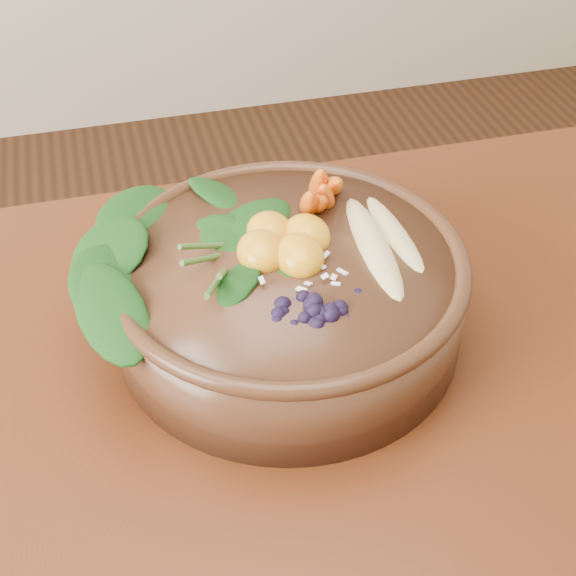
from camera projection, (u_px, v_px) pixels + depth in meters
name	position (u px, v px, depth m)	size (l,w,h in m)	color
stoneware_bowl	(288.00, 296.00, 0.73)	(0.32, 0.32, 0.09)	#512E19
kale_heap	(215.00, 205.00, 0.72)	(0.21, 0.19, 0.05)	#12430F
carrot_cluster	(321.00, 157.00, 0.75)	(0.07, 0.07, 0.09)	orange
banana_halves	(385.00, 226.00, 0.71)	(0.06, 0.18, 0.03)	#E0CC84
mandarin_cluster	(284.00, 230.00, 0.70)	(0.09, 0.10, 0.04)	orange
blueberry_pile	(315.00, 287.00, 0.64)	(0.15, 0.11, 0.04)	black
coconut_flakes	(298.00, 271.00, 0.68)	(0.10, 0.08, 0.01)	white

